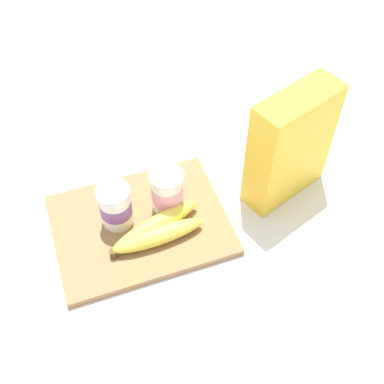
% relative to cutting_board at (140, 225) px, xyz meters
% --- Properties ---
extents(ground_plane, '(2.40, 2.40, 0.00)m').
position_rel_cutting_board_xyz_m(ground_plane, '(0.00, 0.00, -0.01)').
color(ground_plane, silver).
extents(cutting_board, '(0.33, 0.26, 0.02)m').
position_rel_cutting_board_xyz_m(cutting_board, '(0.00, 0.00, 0.00)').
color(cutting_board, olive).
rests_on(cutting_board, ground_plane).
extents(cereal_box, '(0.19, 0.12, 0.24)m').
position_rel_cutting_board_xyz_m(cereal_box, '(0.31, -0.00, 0.11)').
color(cereal_box, yellow).
rests_on(cereal_box, ground_plane).
extents(yogurt_cup_front, '(0.06, 0.06, 0.09)m').
position_rel_cutting_board_xyz_m(yogurt_cup_front, '(-0.04, 0.02, 0.05)').
color(yogurt_cup_front, white).
rests_on(yogurt_cup_front, cutting_board).
extents(yogurt_cup_back, '(0.07, 0.07, 0.09)m').
position_rel_cutting_board_xyz_m(yogurt_cup_back, '(0.06, 0.02, 0.05)').
color(yogurt_cup_back, white).
rests_on(yogurt_cup_back, cutting_board).
extents(banana_bunch, '(0.19, 0.09, 0.04)m').
position_rel_cutting_board_xyz_m(banana_bunch, '(0.02, -0.04, 0.03)').
color(banana_bunch, yellow).
rests_on(banana_bunch, cutting_board).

